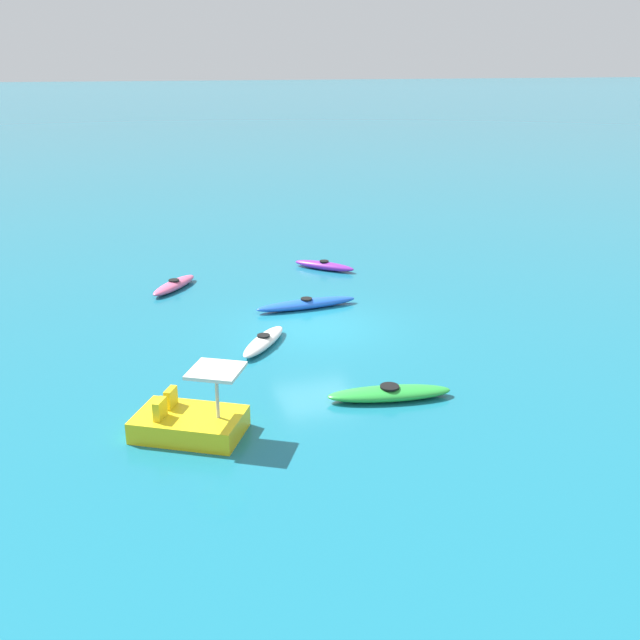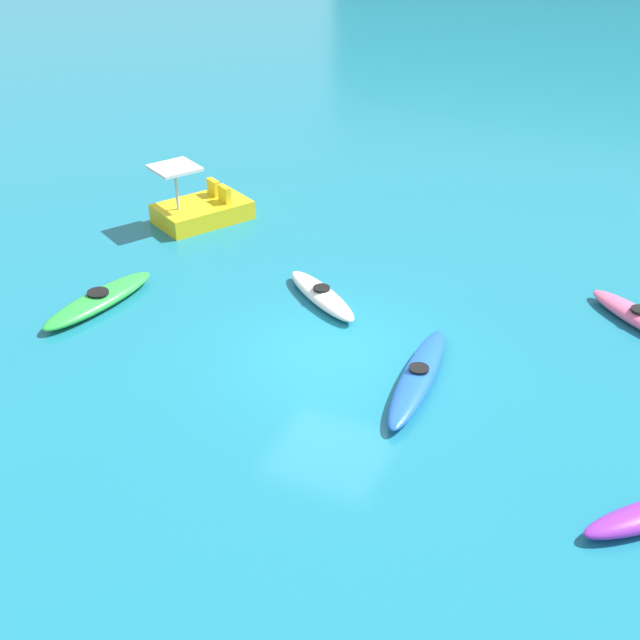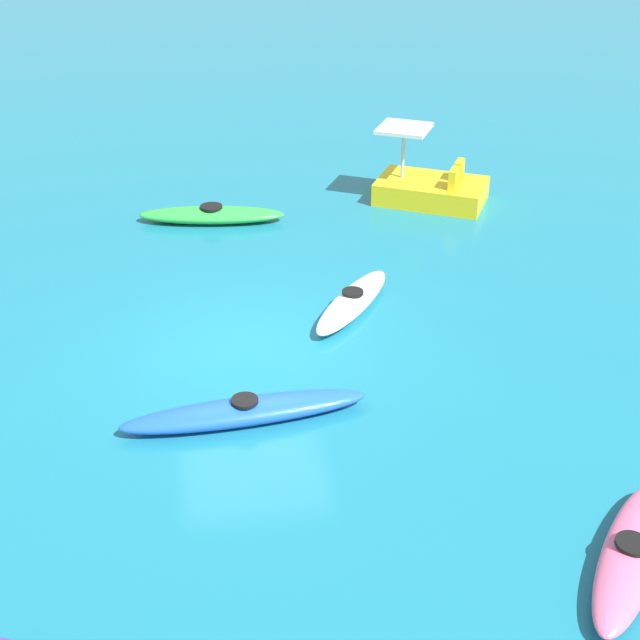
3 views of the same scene
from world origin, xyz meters
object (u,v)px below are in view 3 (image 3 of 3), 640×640
at_px(kayak_blue, 245,411).
at_px(kayak_white, 353,301).
at_px(kayak_pink, 630,555).
at_px(kayak_green, 212,215).
at_px(pedal_boat_yellow, 430,187).

bearing_deg(kayak_blue, kayak_white, 143.59).
bearing_deg(kayak_pink, kayak_white, -164.31).
xyz_separation_m(kayak_green, pedal_boat_yellow, (-0.33, 5.00, 0.17)).
height_order(kayak_green, kayak_white, same).
bearing_deg(kayak_blue, kayak_green, 179.84).
height_order(kayak_green, kayak_pink, same).
distance_m(kayak_green, pedal_boat_yellow, 5.01).
relative_size(kayak_green, pedal_boat_yellow, 1.14).
distance_m(kayak_blue, kayak_green, 7.41).
relative_size(kayak_white, kayak_pink, 1.00).
bearing_deg(pedal_boat_yellow, kayak_blue, -32.97).
bearing_deg(kayak_blue, kayak_pink, 48.37).
relative_size(kayak_pink, pedal_boat_yellow, 0.87).
xyz_separation_m(kayak_green, kayak_white, (4.43, 2.18, -0.00)).
relative_size(kayak_green, kayak_white, 1.31).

